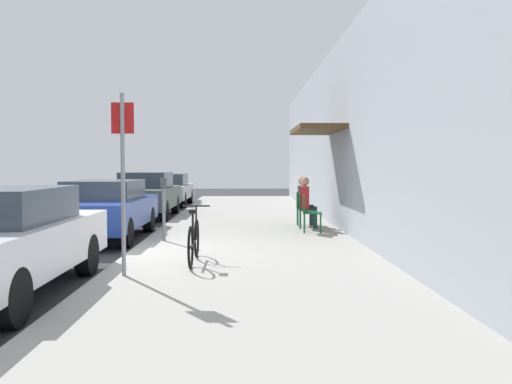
{
  "coord_description": "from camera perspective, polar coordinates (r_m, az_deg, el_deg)",
  "views": [
    {
      "loc": [
        2.11,
        -9.98,
        1.7
      ],
      "look_at": [
        2.5,
        6.62,
        0.89
      ],
      "focal_mm": 38.02,
      "sensor_mm": 36.0,
      "label": 1
    }
  ],
  "objects": [
    {
      "name": "seated_patron_1",
      "position": [
        13.7,
        5.4,
        -0.9
      ],
      "size": [
        0.46,
        0.4,
        1.29
      ],
      "color": "#232838",
      "rests_on": "sidewalk_slab"
    },
    {
      "name": "ground_plane",
      "position": [
        10.34,
        -13.2,
        -6.72
      ],
      "size": [
        60.0,
        60.0,
        0.0
      ],
      "primitive_type": "plane",
      "color": "#2D2D30"
    },
    {
      "name": "cafe_chair_0",
      "position": [
        12.82,
        5.61,
        -2.02
      ],
      "size": [
        0.49,
        0.49,
        0.87
      ],
      "color": "#14592D",
      "rests_on": "sidewalk_slab"
    },
    {
      "name": "building_facade",
      "position": [
        12.28,
        10.61,
        6.12
      ],
      "size": [
        1.4,
        32.0,
        4.84
      ],
      "color": "#999EA8",
      "rests_on": "ground_plane"
    },
    {
      "name": "parking_meter",
      "position": [
        11.47,
        -9.68,
        -1.29
      ],
      "size": [
        0.12,
        0.1,
        1.32
      ],
      "color": "slate",
      "rests_on": "sidewalk_slab"
    },
    {
      "name": "street_sign",
      "position": [
        7.93,
        -13.83,
        2.31
      ],
      "size": [
        0.32,
        0.06,
        2.6
      ],
      "color": "gray",
      "rests_on": "sidewalk_slab"
    },
    {
      "name": "parked_car_3",
      "position": [
        23.4,
        -9.25,
        0.32
      ],
      "size": [
        1.8,
        4.4,
        1.35
      ],
      "color": "#B7B7BC",
      "rests_on": "ground_plane"
    },
    {
      "name": "seated_patron_2",
      "position": [
        14.37,
        5.08,
        -0.73
      ],
      "size": [
        0.44,
        0.37,
        1.29
      ],
      "color": "#232838",
      "rests_on": "sidewalk_slab"
    },
    {
      "name": "parked_car_2",
      "position": [
        18.24,
        -11.49,
        -0.21
      ],
      "size": [
        1.8,
        4.4,
        1.48
      ],
      "color": "#47514C",
      "rests_on": "ground_plane"
    },
    {
      "name": "bicycle_0",
      "position": [
        8.86,
        -6.56,
        -5.12
      ],
      "size": [
        0.46,
        1.71,
        0.9
      ],
      "color": "black",
      "rests_on": "sidewalk_slab"
    },
    {
      "name": "cafe_chair_2",
      "position": [
        14.38,
        4.84,
        -1.49
      ],
      "size": [
        0.46,
        0.46,
        0.87
      ],
      "color": "#14592D",
      "rests_on": "sidewalk_slab"
    },
    {
      "name": "cafe_chair_1",
      "position": [
        13.72,
        5.15,
        -1.7
      ],
      "size": [
        0.5,
        0.5,
        0.87
      ],
      "color": "#14592D",
      "rests_on": "sidewalk_slab"
    },
    {
      "name": "parked_car_1",
      "position": [
        12.96,
        -15.7,
        -1.66
      ],
      "size": [
        1.8,
        4.4,
        1.36
      ],
      "color": "navy",
      "rests_on": "ground_plane"
    },
    {
      "name": "sidewalk_slab",
      "position": [
        12.1,
        -0.69,
        -4.98
      ],
      "size": [
        4.5,
        32.0,
        0.12
      ],
      "primitive_type": "cube",
      "color": "#9E9B93",
      "rests_on": "ground_plane"
    }
  ]
}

